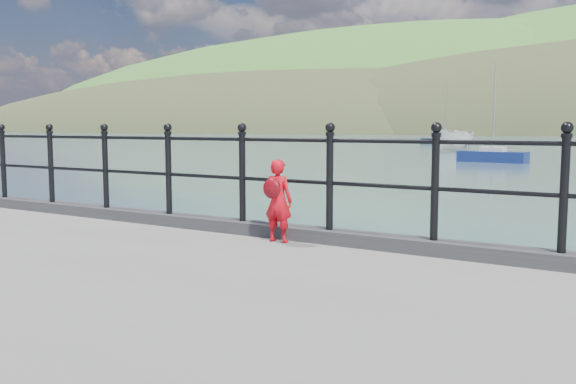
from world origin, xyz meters
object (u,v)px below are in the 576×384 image
Objects in this scene: launch_white at (453,140)px; sailboat_port at (492,157)px; railing at (284,168)px; child at (278,200)px; sailboat_left at (445,141)px.

sailboat_port reaches higher than launch_white.
launch_white is 0.86× the size of sailboat_port.
railing reaches higher than launch_white.
child is at bearing -72.68° from railing.
launch_white is (-12.66, 49.20, -0.40)m from child.
sailboat_port is at bearing -44.72° from launch_white.
sailboat_left reaches higher than sailboat_port.
sailboat_port is (6.89, -14.34, -0.74)m from launch_white.
sailboat_left reaches higher than child.
launch_white is 28.09m from sailboat_left.
sailboat_port reaches higher than child.
sailboat_left reaches higher than railing.
sailboat_left is (-21.61, 75.82, -1.14)m from child.
railing reaches higher than child.
sailboat_port is at bearing -70.43° from sailboat_left.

